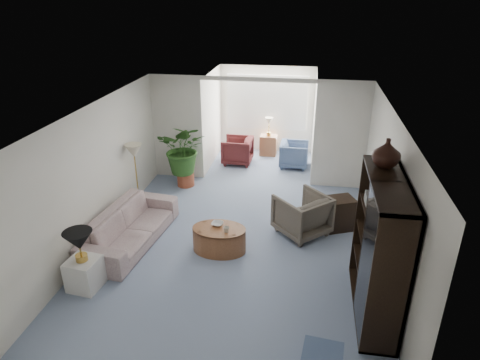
% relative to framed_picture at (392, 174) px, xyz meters
% --- Properties ---
extents(floor, '(6.00, 6.00, 0.00)m').
position_rel_framed_picture_xyz_m(floor, '(-2.46, 0.10, -1.70)').
color(floor, '#8897B4').
rests_on(floor, ground).
extents(sunroom_floor, '(2.60, 2.60, 0.00)m').
position_rel_framed_picture_xyz_m(sunroom_floor, '(-2.46, 4.20, -1.70)').
color(sunroom_floor, '#8897B4').
rests_on(sunroom_floor, ground).
extents(back_pier_left, '(1.20, 0.12, 2.50)m').
position_rel_framed_picture_xyz_m(back_pier_left, '(-4.36, 3.10, -0.45)').
color(back_pier_left, white).
rests_on(back_pier_left, ground).
extents(back_pier_right, '(1.20, 0.12, 2.50)m').
position_rel_framed_picture_xyz_m(back_pier_right, '(-0.56, 3.10, -0.45)').
color(back_pier_right, white).
rests_on(back_pier_right, ground).
extents(back_header, '(2.60, 0.12, 0.10)m').
position_rel_framed_picture_xyz_m(back_header, '(-2.46, 3.10, 0.75)').
color(back_header, white).
rests_on(back_header, back_pier_left).
extents(window_pane, '(2.20, 0.02, 1.50)m').
position_rel_framed_picture_xyz_m(window_pane, '(-2.46, 5.28, -0.30)').
color(window_pane, white).
extents(window_blinds, '(2.20, 0.02, 1.50)m').
position_rel_framed_picture_xyz_m(window_blinds, '(-2.46, 5.25, -0.30)').
color(window_blinds, white).
extents(framed_picture, '(0.04, 0.50, 0.40)m').
position_rel_framed_picture_xyz_m(framed_picture, '(0.00, 0.00, 0.00)').
color(framed_picture, '#B7A993').
extents(sofa, '(1.14, 2.36, 0.66)m').
position_rel_framed_picture_xyz_m(sofa, '(-4.37, 0.04, -1.37)').
color(sofa, beige).
rests_on(sofa, ground).
extents(end_table, '(0.50, 0.50, 0.50)m').
position_rel_framed_picture_xyz_m(end_table, '(-4.57, -1.31, -1.45)').
color(end_table, white).
rests_on(end_table, ground).
extents(table_lamp, '(0.44, 0.44, 0.30)m').
position_rel_framed_picture_xyz_m(table_lamp, '(-4.57, -1.31, -0.85)').
color(table_lamp, black).
rests_on(table_lamp, end_table).
extents(floor_lamp, '(0.36, 0.36, 0.28)m').
position_rel_framed_picture_xyz_m(floor_lamp, '(-4.78, 1.44, -0.45)').
color(floor_lamp, beige).
rests_on(floor_lamp, ground).
extents(coffee_table, '(1.06, 1.06, 0.45)m').
position_rel_framed_picture_xyz_m(coffee_table, '(-2.72, 0.04, -1.47)').
color(coffee_table, '#925A35').
rests_on(coffee_table, ground).
extents(coffee_bowl, '(0.23, 0.23, 0.05)m').
position_rel_framed_picture_xyz_m(coffee_bowl, '(-2.77, 0.14, -1.22)').
color(coffee_bowl, silver).
rests_on(coffee_bowl, coffee_table).
extents(coffee_cup, '(0.12, 0.12, 0.10)m').
position_rel_framed_picture_xyz_m(coffee_cup, '(-2.57, -0.06, -1.20)').
color(coffee_cup, beige).
rests_on(coffee_cup, coffee_table).
extents(wingback_chair, '(1.22, 1.22, 0.80)m').
position_rel_framed_picture_xyz_m(wingback_chair, '(-1.31, 0.87, -1.30)').
color(wingback_chair, '#645C4F').
rests_on(wingback_chair, ground).
extents(side_table_dark, '(0.66, 0.60, 0.64)m').
position_rel_framed_picture_xyz_m(side_table_dark, '(-0.61, 1.17, -1.38)').
color(side_table_dark, black).
rests_on(side_table_dark, ground).
extents(entertainment_cabinet, '(0.49, 1.84, 2.04)m').
position_rel_framed_picture_xyz_m(entertainment_cabinet, '(-0.23, -1.08, -0.68)').
color(entertainment_cabinet, black).
rests_on(entertainment_cabinet, ground).
extents(cabinet_urn, '(0.38, 0.38, 0.40)m').
position_rel_framed_picture_xyz_m(cabinet_urn, '(-0.23, -0.58, 0.54)').
color(cabinet_urn, black).
rests_on(cabinet_urn, entertainment_cabinet).
extents(plant_pot, '(0.40, 0.40, 0.32)m').
position_rel_framed_picture_xyz_m(plant_pot, '(-4.07, 2.60, -1.54)').
color(plant_pot, '#A0492E').
rests_on(plant_pot, ground).
extents(house_plant, '(1.09, 0.95, 1.22)m').
position_rel_framed_picture_xyz_m(house_plant, '(-4.07, 2.60, -0.77)').
color(house_plant, '#2A561D').
rests_on(house_plant, plant_pot).
extents(sunroom_chair_blue, '(0.74, 0.72, 0.66)m').
position_rel_framed_picture_xyz_m(sunroom_chair_blue, '(-1.61, 4.20, -1.37)').
color(sunroom_chair_blue, slate).
rests_on(sunroom_chair_blue, ground).
extents(sunroom_chair_maroon, '(0.79, 0.77, 0.70)m').
position_rel_framed_picture_xyz_m(sunroom_chair_maroon, '(-3.11, 4.20, -1.35)').
color(sunroom_chair_maroon, maroon).
rests_on(sunroom_chair_maroon, ground).
extents(sunroom_table, '(0.47, 0.37, 0.56)m').
position_rel_framed_picture_xyz_m(sunroom_table, '(-2.36, 4.95, -1.42)').
color(sunroom_table, '#925A35').
rests_on(sunroom_table, ground).
extents(shelf_clutter, '(0.30, 1.17, 1.06)m').
position_rel_framed_picture_xyz_m(shelf_clutter, '(-0.28, -1.15, -0.61)').
color(shelf_clutter, '#3F3C3B').
rests_on(shelf_clutter, entertainment_cabinet).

